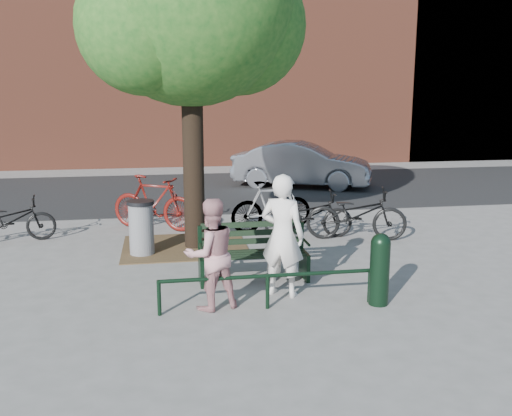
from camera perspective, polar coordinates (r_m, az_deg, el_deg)
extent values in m
plane|color=gray|center=(9.26, -0.23, -7.29)|extent=(90.00, 90.00, 0.00)
cube|color=brown|center=(11.26, -7.11, -3.85)|extent=(2.40, 2.00, 0.02)
cube|color=black|center=(17.46, -4.77, 1.78)|extent=(40.00, 7.00, 0.01)
cube|color=brown|center=(24.86, -6.58, 18.58)|extent=(45.00, 4.00, 12.00)
cube|color=black|center=(9.10, -5.49, -6.20)|extent=(0.06, 0.52, 0.45)
cube|color=black|center=(9.19, -5.65, -3.12)|extent=(0.06, 0.06, 0.44)
cylinder|color=black|center=(8.89, -5.50, -3.91)|extent=(0.04, 0.36, 0.04)
cube|color=black|center=(9.36, 4.87, -5.68)|extent=(0.06, 0.52, 0.45)
cube|color=black|center=(9.45, 4.57, -2.69)|extent=(0.06, 0.06, 0.44)
cylinder|color=black|center=(9.15, 5.07, -3.44)|extent=(0.04, 0.36, 0.04)
cube|color=black|center=(9.12, -0.24, -4.61)|extent=(1.64, 0.46, 0.04)
cube|color=black|center=(9.27, -0.47, -2.50)|extent=(1.64, 0.03, 0.47)
cylinder|color=black|center=(7.94, -9.67, -8.86)|extent=(0.06, 0.06, 0.50)
cylinder|color=black|center=(8.06, 1.16, -8.35)|extent=(0.06, 0.06, 0.50)
cylinder|color=black|center=(8.46, 11.29, -7.61)|extent=(0.06, 0.06, 0.50)
cylinder|color=black|center=(7.99, 1.17, -6.80)|extent=(3.00, 0.06, 0.06)
cylinder|color=black|center=(10.91, -6.31, 5.79)|extent=(0.40, 0.40, 3.80)
sphere|color=#184C17|center=(10.97, -6.64, 19.96)|extent=(3.80, 3.80, 3.80)
sphere|color=#184C17|center=(11.30, -1.89, 17.74)|extent=(2.60, 2.60, 2.60)
sphere|color=#184C17|center=(10.49, -11.03, 17.45)|extent=(2.40, 2.40, 2.40)
imported|color=silver|center=(8.41, 2.66, -2.75)|extent=(0.80, 0.73, 1.83)
imported|color=tan|center=(7.94, -4.54, -4.64)|extent=(0.91, 0.79, 1.57)
cylinder|color=black|center=(8.34, 12.23, -6.46)|extent=(0.28, 0.28, 0.91)
sphere|color=black|center=(8.21, 12.37, -3.45)|extent=(0.28, 0.28, 0.28)
cylinder|color=gray|center=(10.78, -11.39, -2.13)|extent=(0.45, 0.45, 0.95)
cylinder|color=black|center=(10.67, -11.50, 0.54)|extent=(0.50, 0.50, 0.07)
imported|color=black|center=(12.45, -23.35, -1.11)|extent=(1.80, 0.86, 0.91)
imported|color=#520F0B|center=(12.64, -10.18, 0.54)|extent=(2.03, 1.47, 1.20)
imported|color=black|center=(11.79, 10.01, -0.61)|extent=(2.14, 1.21, 1.07)
imported|color=gray|center=(12.29, 1.57, 0.20)|extent=(1.93, 0.90, 1.12)
imported|color=black|center=(11.82, 5.26, -0.69)|extent=(1.89, 0.82, 0.97)
imported|color=gray|center=(18.01, 4.60, 4.35)|extent=(4.54, 3.06, 1.42)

